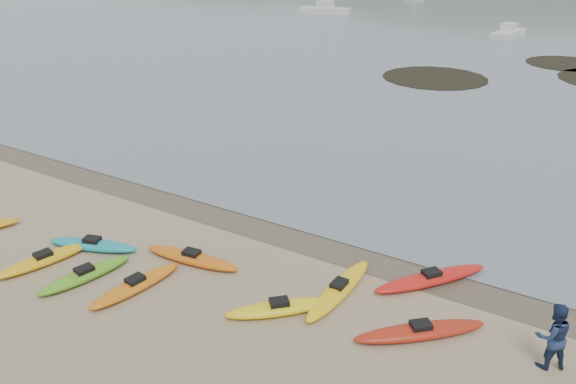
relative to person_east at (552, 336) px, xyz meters
The scene contains 5 objects.
ground 10.03m from the person_east, 163.02° to the left, with size 600.00×600.00×0.00m, color tan.
wet_sand 9.95m from the person_east, 164.68° to the left, with size 60.00×60.00×0.00m, color brown.
kayaks 8.61m from the person_east, behind, with size 24.80×9.27×0.34m.
person_east is the anchor object (origin of this frame).
kelp_mats 35.26m from the person_east, 99.07° to the left, with size 20.44×18.32×0.04m.
Camera 1 is at (9.71, -16.03, 10.14)m, focal length 35.00 mm.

